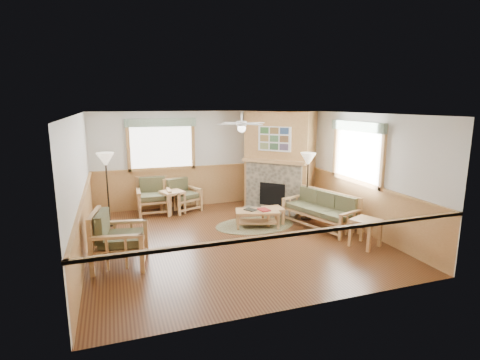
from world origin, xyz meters
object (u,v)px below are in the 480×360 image
object	(u,v)px
armchair_left	(120,238)
end_table_sofa	(365,233)
footstool	(273,216)
coffee_table	(257,219)
armchair_back_right	(183,195)
floor_lamp_right	(307,186)
armchair_back_left	(154,196)
sofa	(320,210)
end_table_chairs	(173,202)
floor_lamp_left	(108,189)

from	to	relation	value
armchair_left	end_table_sofa	xyz separation A→B (m)	(4.80, -0.69, -0.22)
armchair_left	footstool	bearing A→B (deg)	-60.32
coffee_table	footstool	xyz separation A→B (m)	(0.46, 0.12, -0.00)
armchair_back_right	end_table_sofa	xyz separation A→B (m)	(3.07, -3.86, -0.15)
footstool	floor_lamp_right	xyz separation A→B (m)	(0.96, 0.06, 0.66)
armchair_back_right	coffee_table	bearing A→B (deg)	-77.26
armchair_back_left	sofa	bearing A→B (deg)	-33.21
armchair_back_left	coffee_table	world-z (taller)	armchair_back_left
coffee_table	end_table_chairs	world-z (taller)	end_table_chairs
end_table_chairs	armchair_back_right	bearing A→B (deg)	33.07
armchair_back_right	armchair_left	world-z (taller)	armchair_left
sofa	floor_lamp_left	bearing A→B (deg)	-128.96
armchair_back_right	end_table_chairs	bearing A→B (deg)	-169.99
armchair_left	coffee_table	size ratio (longest dim) A/B	1.00
end_table_chairs	floor_lamp_right	bearing A→B (deg)	-26.84
armchair_back_left	end_table_chairs	world-z (taller)	armchair_back_left
armchair_back_left	end_table_chairs	bearing A→B (deg)	-22.48
coffee_table	end_table_sofa	bearing A→B (deg)	-32.73
armchair_back_right	armchair_left	distance (m)	3.61
coffee_table	end_table_sofa	world-z (taller)	end_table_sofa
footstool	armchair_left	bearing A→B (deg)	-160.06
sofa	armchair_back_left	world-z (taller)	armchair_back_left
armchair_back_left	armchair_back_right	distance (m)	0.79
sofa	floor_lamp_right	distance (m)	0.79
coffee_table	footstool	distance (m)	0.47
floor_lamp_left	coffee_table	bearing A→B (deg)	-21.06
armchair_back_right	end_table_chairs	world-z (taller)	armchair_back_right
sofa	floor_lamp_left	size ratio (longest dim) A/B	1.02
sofa	floor_lamp_right	size ratio (longest dim) A/B	1.06
end_table_chairs	floor_lamp_left	distance (m)	1.77
end_table_sofa	floor_lamp_left	bearing A→B (deg)	147.58
armchair_back_left	floor_lamp_left	distance (m)	1.39
armchair_left	floor_lamp_right	distance (m)	4.78
armchair_left	footstool	size ratio (longest dim) A/B	2.21
armchair_left	floor_lamp_right	bearing A→B (deg)	-63.64
armchair_left	coffee_table	xyz separation A→B (m)	(3.15, 1.19, -0.31)
end_table_chairs	end_table_sofa	distance (m)	4.98
footstool	floor_lamp_right	size ratio (longest dim) A/B	0.27
armchair_back_left	end_table_chairs	distance (m)	0.54
floor_lamp_right	end_table_chairs	bearing A→B (deg)	153.16
floor_lamp_right	coffee_table	bearing A→B (deg)	-173.05
sofa	floor_lamp_right	world-z (taller)	floor_lamp_right
armchair_back_right	coffee_table	distance (m)	2.45
floor_lamp_left	armchair_back_left	bearing A→B (deg)	31.23
floor_lamp_left	armchair_back_right	bearing A→B (deg)	19.68
end_table_chairs	footstool	world-z (taller)	end_table_chairs
end_table_chairs	footstool	bearing A→B (deg)	-36.96
sofa	floor_lamp_right	xyz separation A→B (m)	(0.01, 0.66, 0.44)
armchair_back_left	footstool	bearing A→B (deg)	-33.79
footstool	floor_lamp_right	bearing A→B (deg)	3.31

